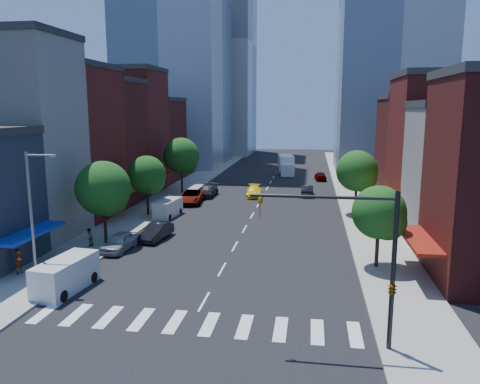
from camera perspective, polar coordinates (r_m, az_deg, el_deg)
The scene contains 32 objects.
ground at distance 30.23m, azimuth -4.40°, elevation -13.18°, with size 220.00×220.00×0.00m, color black.
sidewalk_left at distance 70.62m, azimuth -6.97°, elevation 0.47°, with size 5.00×120.00×0.15m, color gray.
sidewalk_right at distance 68.31m, azimuth 13.66°, elevation -0.08°, with size 5.00×120.00×0.15m, color gray.
crosswalk at distance 27.58m, azimuth -5.86°, elevation -15.60°, with size 19.00×3.00×0.01m, color silver.
bldg_left_1 at distance 47.75m, azimuth -26.50°, elevation 5.59°, with size 12.00×8.00×18.00m, color beige.
bldg_left_2 at distance 54.97m, azimuth -21.35°, elevation 5.39°, with size 12.00×9.00×16.00m, color maroon.
bldg_left_3 at distance 62.50m, azimuth -17.44°, elevation 5.67°, with size 12.00×8.00×15.00m, color #531514.
bldg_left_4 at distance 70.16m, azimuth -14.44°, elevation 7.09°, with size 12.00×9.00×17.00m, color maroon.
bldg_left_5 at distance 79.09m, azimuth -11.68°, elevation 6.07°, with size 12.00×10.00×13.00m, color #531514.
bldg_right_2 at distance 53.22m, azimuth 24.64°, elevation 4.48°, with size 12.00×10.00×15.00m, color maroon.
bldg_right_3 at distance 62.95m, azimuth 22.12°, elevation 4.50°, with size 12.00×10.00×13.00m, color #531514.
tower_ne at distance 91.80m, azimuth 18.29°, elevation 21.09°, with size 18.00×20.00×60.00m, color #9EA5AD.
tower_far_w at distance 125.43m, azimuth -2.73°, elevation 17.59°, with size 18.00×18.00×56.00m, color #9EA5AD.
traffic_signal at distance 24.08m, azimuth 16.85°, elevation -9.23°, with size 7.24×2.24×8.00m.
streetlight at distance 34.06m, azimuth -23.88°, elevation -2.02°, with size 2.25×0.25×9.00m.
tree_left_near at distance 42.47m, azimuth -16.17°, elevation 0.18°, with size 4.80×4.80×7.30m.
tree_left_mid at distance 52.57m, azimuth -11.16°, elevation 1.89°, with size 4.20×4.20×6.65m.
tree_left_far at distance 65.72m, azimuth -7.06°, elevation 4.25°, with size 5.00×5.00×7.75m.
tree_right_near at distance 36.16m, azimuth 16.83°, elevation -2.67°, with size 4.00×4.00×6.20m.
tree_right_far at distance 53.65m, azimuth 14.23°, elevation 2.30°, with size 4.60×4.60×7.20m.
parked_car_front at distance 41.19m, azimuth -14.48°, elevation -5.91°, with size 1.79×4.46×1.52m, color #ABAAAF.
parked_car_second at distance 43.86m, azimuth -10.15°, elevation -4.77°, with size 1.59×4.56×1.50m, color black.
parked_car_third at distance 59.62m, azimuth -5.98°, elevation -0.60°, with size 2.74×5.95×1.65m, color #999999.
parked_car_rear at distance 64.03m, azimuth -4.00°, elevation 0.16°, with size 2.22×5.47×1.59m, color black.
cargo_van_near at distance 33.47m, azimuth -20.59°, elevation -9.50°, with size 2.55×5.24×2.15m.
cargo_van_far at distance 52.71m, azimuth -8.83°, elevation -1.97°, with size 2.28×4.63×1.90m.
taxi at distance 63.77m, azimuth 1.74°, elevation 0.07°, with size 2.01×4.93×1.43m, color yellow.
traffic_car_oncoming at distance 65.00m, azimuth 8.21°, elevation 0.19°, with size 1.58×4.54×1.50m, color black.
traffic_car_far at distance 79.36m, azimuth 9.79°, elevation 1.95°, with size 1.70×4.23×1.44m, color #999999.
box_truck at distance 85.64m, azimuth 5.64°, elevation 3.25°, with size 3.51×8.74×3.42m.
pedestrian_near at distance 37.67m, azimuth -25.33°, elevation -7.62°, with size 0.68×0.44×1.86m, color #999999.
pedestrian_far at distance 42.59m, azimuth -17.93°, elevation -5.29°, with size 0.78×0.60×1.60m, color #999999.
Camera 1 is at (6.41, -26.98, 12.01)m, focal length 35.00 mm.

